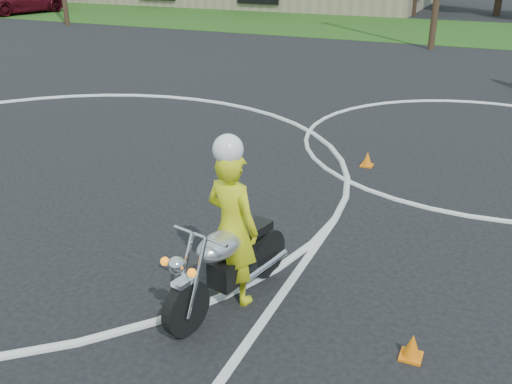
% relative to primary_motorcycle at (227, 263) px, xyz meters
% --- Properties ---
extents(grass_strip, '(120.00, 10.00, 0.02)m').
position_rel_primary_motorcycle_xyz_m(grass_strip, '(-5.45, 26.82, -0.57)').
color(grass_strip, '#1E4714').
rests_on(grass_strip, ground).
extents(course_markings, '(19.05, 19.05, 0.12)m').
position_rel_primary_motorcycle_xyz_m(course_markings, '(-3.28, 4.17, -0.57)').
color(course_markings, silver).
rests_on(course_markings, ground).
extents(primary_motorcycle, '(0.94, 2.22, 1.18)m').
position_rel_primary_motorcycle_xyz_m(primary_motorcycle, '(0.00, 0.00, 0.00)').
color(primary_motorcycle, black).
rests_on(primary_motorcycle, ground).
extents(rider_primary_grp, '(0.81, 0.63, 2.20)m').
position_rel_primary_motorcycle_xyz_m(rider_primary_grp, '(0.01, 0.14, 0.49)').
color(rider_primary_grp, yellow).
rests_on(rider_primary_grp, ground).
extents(pickup_grp, '(3.98, 6.26, 1.61)m').
position_rel_primary_motorcycle_xyz_m(pickup_grp, '(-27.45, 24.25, 0.23)').
color(pickup_grp, '#500915').
rests_on(pickup_grp, ground).
extents(traffic_cones, '(18.57, 11.82, 0.30)m').
position_rel_primary_motorcycle_xyz_m(traffic_cones, '(-2.43, 2.72, -0.44)').
color(traffic_cones, orange).
rests_on(traffic_cones, ground).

